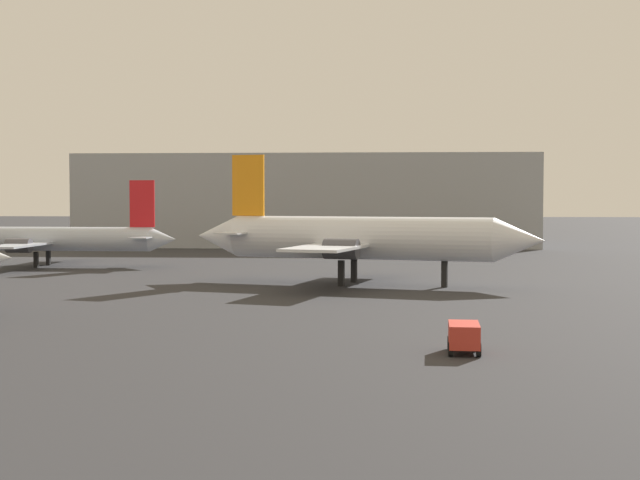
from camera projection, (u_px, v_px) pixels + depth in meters
The scene contains 4 objects.
airplane_distant at pixel (358, 238), 68.96m from camera, with size 27.62×19.68×10.14m.
airplane_far_left at pixel (33, 239), 86.99m from camera, with size 29.05×19.74×8.38m.
baggage_cart at pixel (464, 336), 38.56m from camera, with size 1.50×2.47×1.30m.
terminal_building at pixel (310, 200), 130.41m from camera, with size 62.09×27.57×12.57m, color #999EA3.
Camera 1 is at (-0.22, -11.79, 6.73)m, focal length 50.21 mm.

